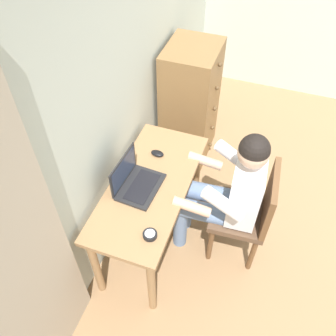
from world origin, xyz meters
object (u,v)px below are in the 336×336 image
(desk, at_px, (150,195))
(person_seated, at_px, (228,190))
(laptop, at_px, (135,181))
(computer_mouse, at_px, (157,153))
(desk_clock, at_px, (150,235))
(chair, at_px, (249,211))
(dresser, at_px, (190,103))

(desk, xyz_separation_m, person_seated, (0.16, -0.52, 0.08))
(laptop, distance_m, computer_mouse, 0.34)
(computer_mouse, xyz_separation_m, desk_clock, (-0.67, -0.20, -0.00))
(laptop, xyz_separation_m, computer_mouse, (0.33, -0.04, -0.04))
(chair, height_order, person_seated, person_seated)
(laptop, bearing_deg, desk, -61.19)
(desk_clock, bearing_deg, computer_mouse, 16.91)
(desk, xyz_separation_m, laptop, (-0.05, 0.09, 0.17))
(dresser, xyz_separation_m, chair, (-0.97, -0.76, -0.07))
(dresser, height_order, laptop, dresser)
(desk, relative_size, laptop, 3.31)
(chair, xyz_separation_m, laptop, (-0.22, 0.79, 0.27))
(person_seated, relative_size, desk_clock, 13.32)
(laptop, distance_m, desk_clock, 0.42)
(desk, bearing_deg, person_seated, -72.73)
(dresser, bearing_deg, computer_mouse, -179.81)
(desk, height_order, desk_clock, desk_clock)
(chair, bearing_deg, desk, 103.77)
(dresser, xyz_separation_m, person_seated, (-0.98, -0.57, 0.11))
(desk_clock, bearing_deg, dresser, 7.71)
(person_seated, xyz_separation_m, desk_clock, (-0.55, 0.36, 0.05))
(person_seated, bearing_deg, desk, 107.27)
(chair, bearing_deg, computer_mouse, 81.45)
(dresser, relative_size, computer_mouse, 11.36)
(dresser, distance_m, desk_clock, 1.55)
(laptop, bearing_deg, desk_clock, -144.52)
(desk, bearing_deg, dresser, 2.63)
(dresser, xyz_separation_m, computer_mouse, (-0.86, -0.00, 0.16))
(desk, xyz_separation_m, computer_mouse, (0.29, 0.05, 0.13))
(laptop, relative_size, computer_mouse, 3.55)
(chair, bearing_deg, desk_clock, 135.64)
(dresser, xyz_separation_m, desk_clock, (-1.53, -0.21, 0.16))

